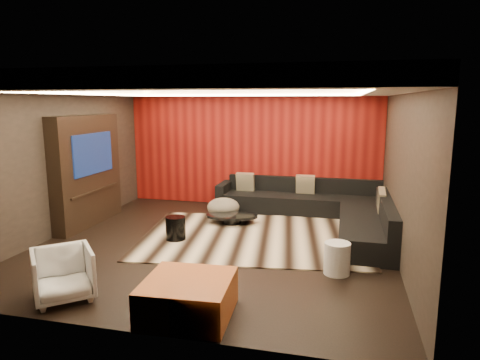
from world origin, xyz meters
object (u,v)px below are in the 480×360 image
(white_side_table, at_px, (337,258))
(sectional_sofa, at_px, (322,210))
(orange_ottoman, at_px, (188,298))
(drum_stool, at_px, (176,228))
(armchair, at_px, (63,274))
(coffee_table, at_px, (232,219))

(white_side_table, relative_size, sectional_sofa, 0.13)
(white_side_table, distance_m, orange_ottoman, 2.35)
(drum_stool, distance_m, armchair, 2.55)
(coffee_table, distance_m, drum_stool, 1.44)
(drum_stool, bearing_deg, coffee_table, 60.39)
(coffee_table, distance_m, white_side_table, 3.01)
(drum_stool, bearing_deg, orange_ottoman, -64.87)
(coffee_table, bearing_deg, white_side_table, -44.79)
(orange_ottoman, relative_size, sectional_sofa, 0.27)
(white_side_table, height_order, armchair, armchair)
(white_side_table, height_order, orange_ottoman, white_side_table)
(armchair, bearing_deg, coffee_table, 30.31)
(coffee_table, height_order, orange_ottoman, orange_ottoman)
(white_side_table, distance_m, armchair, 3.71)
(armchair, bearing_deg, orange_ottoman, -43.06)
(sectional_sofa, bearing_deg, drum_stool, -143.60)
(drum_stool, distance_m, sectional_sofa, 3.09)
(coffee_table, relative_size, armchair, 1.47)
(armchair, bearing_deg, sectional_sofa, 13.58)
(coffee_table, bearing_deg, armchair, -107.73)
(sectional_sofa, bearing_deg, orange_ottoman, -106.55)
(drum_stool, relative_size, orange_ottoman, 0.42)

